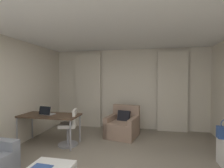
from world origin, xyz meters
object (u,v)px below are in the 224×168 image
Objects in this scene: desk at (49,117)px; laptop at (47,113)px; desk_chair at (70,129)px; magazine_open at (41,168)px; armchair at (123,126)px.

laptop reaches higher than desk.
desk_chair reaches higher than desk.
desk is at bearing -177.28° from desk_chair.
desk_chair is (0.53, 0.03, -0.29)m from desk.
laptop is (-0.05, -0.02, 0.10)m from desk.
desk_chair is 1.82m from magazine_open.
armchair is 1.50m from desk_chair.
armchair is 2.82× the size of laptop.
desk_chair is 2.52× the size of laptop.
magazine_open is (1.01, -1.72, -0.38)m from laptop.
armchair is 2.08m from laptop.
armchair is 1.12× the size of desk_chair.
laptop is (-0.58, -0.05, 0.39)m from desk_chair.
magazine_open is (0.42, -1.77, 0.01)m from desk_chair.
armchair is 0.66× the size of desk.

